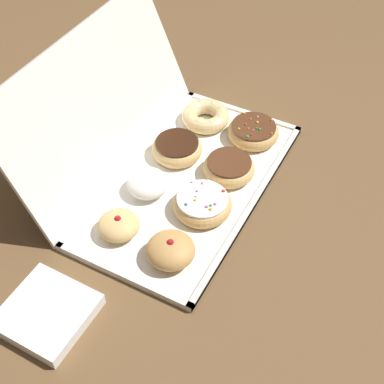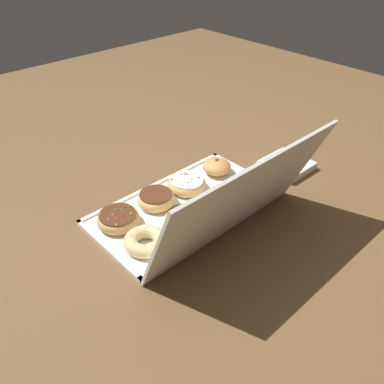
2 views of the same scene
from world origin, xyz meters
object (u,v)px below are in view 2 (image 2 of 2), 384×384
(donut_box, at_px, (185,206))
(powdered_filled_donut_5, at_px, (217,200))
(sprinkle_donut_3, at_px, (118,219))
(sprinkle_donut_1, at_px, (187,184))
(jelly_filled_donut_0, at_px, (217,166))
(napkin_stack, at_px, (287,165))
(chocolate_frosted_donut_6, at_px, (185,219))
(chocolate_frosted_donut_2, at_px, (156,199))
(cruller_donut_7, at_px, (146,241))
(jelly_filled_donut_4, at_px, (243,183))

(donut_box, distance_m, powdered_filled_donut_5, 0.10)
(sprinkle_donut_3, bearing_deg, sprinkle_donut_1, 179.70)
(jelly_filled_donut_0, relative_size, napkin_stack, 0.64)
(chocolate_frosted_donut_6, height_order, napkin_stack, chocolate_frosted_donut_6)
(chocolate_frosted_donut_2, xyz_separation_m, napkin_stack, (-0.45, 0.13, -0.02))
(sprinkle_donut_3, distance_m, napkin_stack, 0.60)
(sprinkle_donut_1, relative_size, chocolate_frosted_donut_2, 1.07)
(jelly_filled_donut_0, height_order, sprinkle_donut_1, jelly_filled_donut_0)
(chocolate_frosted_donut_6, height_order, cruller_donut_7, same)
(jelly_filled_donut_4, relative_size, chocolate_frosted_donut_6, 0.74)
(sprinkle_donut_1, height_order, napkin_stack, sprinkle_donut_1)
(cruller_donut_7, bearing_deg, jelly_filled_donut_4, -179.58)
(donut_box, relative_size, sprinkle_donut_1, 4.61)
(donut_box, xyz_separation_m, chocolate_frosted_donut_6, (0.06, 0.07, 0.02))
(donut_box, bearing_deg, jelly_filled_donut_0, -162.48)
(cruller_donut_7, relative_size, napkin_stack, 0.79)
(jelly_filled_donut_4, xyz_separation_m, napkin_stack, (-0.21, 0.01, -0.02))
(chocolate_frosted_donut_2, height_order, sprinkle_donut_3, sprinkle_donut_3)
(donut_box, relative_size, jelly_filled_donut_0, 5.96)
(chocolate_frosted_donut_2, distance_m, chocolate_frosted_donut_6, 0.13)
(sprinkle_donut_1, distance_m, jelly_filled_donut_4, 0.17)
(powdered_filled_donut_5, bearing_deg, chocolate_frosted_donut_2, -45.96)
(chocolate_frosted_donut_2, bearing_deg, jelly_filled_donut_0, 179.88)
(powdered_filled_donut_5, relative_size, cruller_donut_7, 0.77)
(jelly_filled_donut_0, distance_m, chocolate_frosted_donut_6, 0.28)
(sprinkle_donut_1, distance_m, napkin_stack, 0.36)
(sprinkle_donut_1, distance_m, powdered_filled_donut_5, 0.12)
(jelly_filled_donut_0, bearing_deg, donut_box, 17.52)
(jelly_filled_donut_0, xyz_separation_m, napkin_stack, (-0.20, 0.13, -0.02))
(powdered_filled_donut_5, relative_size, napkin_stack, 0.60)
(jelly_filled_donut_4, height_order, chocolate_frosted_donut_6, jelly_filled_donut_4)
(powdered_filled_donut_5, bearing_deg, sprinkle_donut_1, -87.61)
(donut_box, height_order, powdered_filled_donut_5, powdered_filled_donut_5)
(jelly_filled_donut_4, height_order, powdered_filled_donut_5, same)
(jelly_filled_donut_0, distance_m, powdered_filled_donut_5, 0.18)
(cruller_donut_7, bearing_deg, powdered_filled_donut_5, 179.00)
(jelly_filled_donut_0, xyz_separation_m, powdered_filled_donut_5, (0.13, 0.13, -0.00))
(sprinkle_donut_3, height_order, powdered_filled_donut_5, powdered_filled_donut_5)
(donut_box, distance_m, chocolate_frosted_donut_2, 0.09)
(sprinkle_donut_3, bearing_deg, napkin_stack, 167.59)
(donut_box, height_order, jelly_filled_donut_4, jelly_filled_donut_4)
(sprinkle_donut_3, relative_size, powdered_filled_donut_5, 1.35)
(jelly_filled_donut_4, bearing_deg, jelly_filled_donut_0, -93.54)
(chocolate_frosted_donut_6, bearing_deg, chocolate_frosted_donut_2, -90.73)
(sprinkle_donut_3, bearing_deg, cruller_donut_7, 90.51)
(jelly_filled_donut_0, relative_size, powdered_filled_donut_5, 1.07)
(chocolate_frosted_donut_2, distance_m, napkin_stack, 0.47)
(jelly_filled_donut_4, bearing_deg, powdered_filled_donut_5, 3.39)
(sprinkle_donut_3, relative_size, jelly_filled_donut_4, 1.42)
(chocolate_frosted_donut_2, bearing_deg, sprinkle_donut_3, 0.76)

